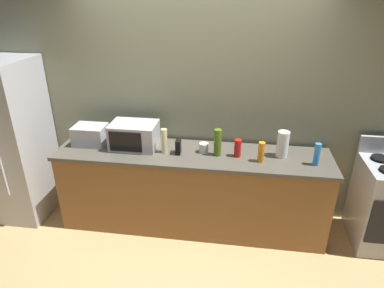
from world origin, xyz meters
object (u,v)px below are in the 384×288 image
(cordless_phone, at_px, (178,147))
(mug_white, at_px, (204,148))
(toaster_oven, at_px, (90,135))
(paper_towel_roll, at_px, (283,144))
(bottle_dish_soap, at_px, (261,152))
(bottle_hot_sauce, at_px, (238,148))
(microwave, at_px, (134,135))
(bottle_spray_cleaner, at_px, (317,154))
(bottle_hand_soap, at_px, (164,141))
(refrigerator, at_px, (9,141))
(bottle_olive_oil, at_px, (218,143))

(cordless_phone, bearing_deg, mug_white, 10.74)
(toaster_oven, height_order, mug_white, toaster_oven)
(paper_towel_roll, bearing_deg, bottle_dish_soap, -146.33)
(paper_towel_roll, height_order, bottle_hot_sauce, paper_towel_roll)
(microwave, distance_m, bottle_hot_sauce, 1.09)
(microwave, bearing_deg, bottle_spray_cleaner, -4.14)
(microwave, xyz_separation_m, bottle_spray_cleaner, (1.83, -0.13, -0.02))
(bottle_dish_soap, bearing_deg, paper_towel_roll, 33.67)
(cordless_phone, bearing_deg, bottle_hand_soap, 175.86)
(refrigerator, distance_m, bottle_spray_cleaner, 3.26)
(paper_towel_roll, xyz_separation_m, mug_white, (-0.78, -0.02, -0.08))
(cordless_phone, xyz_separation_m, bottle_hot_sauce, (0.60, 0.02, 0.02))
(toaster_oven, xyz_separation_m, bottle_hot_sauce, (1.58, -0.07, -0.01))
(toaster_oven, distance_m, bottle_hand_soap, 0.84)
(refrigerator, distance_m, bottle_hand_soap, 1.77)
(cordless_phone, xyz_separation_m, bottle_olive_oil, (0.40, 0.02, 0.07))
(refrigerator, relative_size, cordless_phone, 12.00)
(bottle_olive_oil, relative_size, bottle_spray_cleaner, 1.25)
(microwave, bearing_deg, toaster_oven, 178.58)
(refrigerator, bearing_deg, paper_towel_roll, 0.98)
(refrigerator, distance_m, bottle_hot_sauce, 2.51)
(cordless_phone, bearing_deg, bottle_spray_cleaner, -5.50)
(microwave, relative_size, cordless_phone, 3.20)
(paper_towel_roll, relative_size, bottle_dish_soap, 1.32)
(microwave, height_order, bottle_spray_cleaner, microwave)
(cordless_phone, bearing_deg, paper_towel_roll, 1.26)
(refrigerator, height_order, toaster_oven, refrigerator)
(bottle_dish_soap, bearing_deg, microwave, 173.93)
(bottle_olive_oil, xyz_separation_m, bottle_hand_soap, (-0.54, -0.02, -0.01))
(microwave, relative_size, toaster_oven, 1.41)
(paper_towel_roll, relative_size, bottle_hand_soap, 1.04)
(cordless_phone, relative_size, bottle_hot_sauce, 0.82)
(cordless_phone, height_order, bottle_hot_sauce, bottle_hot_sauce)
(refrigerator, relative_size, bottle_olive_oil, 6.42)
(mug_white, bearing_deg, toaster_oven, 178.65)
(microwave, bearing_deg, bottle_hot_sauce, -3.20)
(cordless_phone, height_order, bottle_hand_soap, bottle_hand_soap)
(refrigerator, height_order, cordless_phone, refrigerator)
(refrigerator, xyz_separation_m, bottle_hand_soap, (1.77, -0.03, 0.13))
(paper_towel_roll, xyz_separation_m, bottle_dish_soap, (-0.21, -0.14, -0.03))
(mug_white, bearing_deg, bottle_spray_cleaner, -6.06)
(paper_towel_roll, distance_m, bottle_hot_sauce, 0.45)
(toaster_oven, relative_size, bottle_spray_cleaner, 1.52)
(microwave, distance_m, bottle_hand_soap, 0.35)
(bottle_hand_soap, bearing_deg, refrigerator, 179.02)
(bottle_dish_soap, distance_m, bottle_spray_cleaner, 0.52)
(cordless_phone, xyz_separation_m, bottle_dish_soap, (0.83, -0.06, 0.03))
(bottle_hot_sauce, height_order, bottle_hand_soap, bottle_hand_soap)
(refrigerator, relative_size, microwave, 3.75)
(bottle_hot_sauce, bearing_deg, bottle_spray_cleaner, -5.52)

